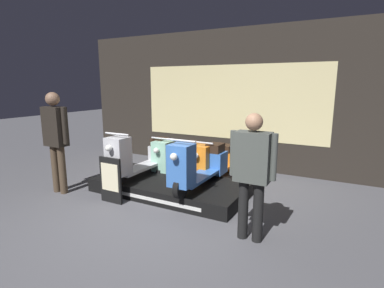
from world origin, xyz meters
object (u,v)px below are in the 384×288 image
object	(u,v)px
scooter_display_left	(141,157)
price_sign_board	(111,180)
person_left_browsing	(56,134)
scooter_display_right	(200,165)
person_right_browsing	(252,167)
scooter_backrow_0	(178,158)
scooter_backrow_1	(214,163)

from	to	relation	value
scooter_display_left	price_sign_board	bearing A→B (deg)	-89.46
person_left_browsing	price_sign_board	distance (m)	1.37
scooter_display_right	person_right_browsing	size ratio (longest dim) A/B	1.07
scooter_display_left	scooter_display_right	xyz separation A→B (m)	(1.25, 0.00, 0.00)
scooter_display_right	price_sign_board	xyz separation A→B (m)	(-1.24, -0.84, -0.22)
person_left_browsing	person_right_browsing	size ratio (longest dim) A/B	1.12
scooter_display_left	person_left_browsing	bearing A→B (deg)	-142.05
scooter_display_left	person_left_browsing	xyz separation A→B (m)	(-1.17, -0.91, 0.48)
person_left_browsing	price_sign_board	size ratio (longest dim) A/B	2.35
person_left_browsing	price_sign_board	world-z (taller)	person_left_browsing
scooter_backrow_0	price_sign_board	world-z (taller)	scooter_backrow_0
scooter_display_right	person_left_browsing	distance (m)	2.63
scooter_backrow_1	person_left_browsing	distance (m)	3.07
scooter_display_left	price_sign_board	size ratio (longest dim) A/B	2.24
scooter_display_right	scooter_backrow_0	world-z (taller)	scooter_display_right
scooter_display_left	person_left_browsing	distance (m)	1.56
scooter_backrow_0	person_right_browsing	bearing A→B (deg)	-41.57
person_left_browsing	price_sign_board	bearing A→B (deg)	3.66
scooter_backrow_0	person_left_browsing	bearing A→B (deg)	-124.02
scooter_display_right	scooter_display_left	bearing A→B (deg)	180.00
scooter_display_left	person_left_browsing	size ratio (longest dim) A/B	0.95
scooter_display_right	scooter_backrow_0	size ratio (longest dim) A/B	1.00
scooter_display_right	price_sign_board	size ratio (longest dim) A/B	2.24
scooter_display_left	scooter_backrow_0	world-z (taller)	scooter_display_left
person_left_browsing	person_right_browsing	world-z (taller)	person_left_browsing
scooter_backrow_1	person_left_browsing	size ratio (longest dim) A/B	0.95
price_sign_board	scooter_backrow_0	bearing A→B (deg)	84.94
person_right_browsing	scooter_backrow_0	bearing A→B (deg)	138.43
scooter_display_right	scooter_backrow_0	bearing A→B (deg)	134.59
scooter_backrow_0	person_left_browsing	xyz separation A→B (m)	(-1.35, -2.00, 0.72)
scooter_backrow_1	person_right_browsing	world-z (taller)	person_right_browsing
scooter_display_left	scooter_backrow_0	size ratio (longest dim) A/B	1.00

